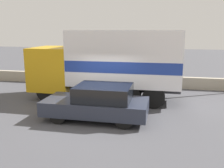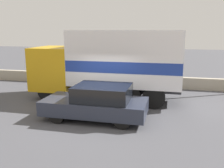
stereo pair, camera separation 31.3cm
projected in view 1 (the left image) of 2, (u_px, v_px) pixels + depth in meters
The scene contains 4 objects.
ground_plane at pixel (98, 119), 10.06m from camera, with size 80.00×80.00×0.00m, color #47474C.
stone_wall_backdrop at pixel (123, 80), 16.01m from camera, with size 60.00×0.35×0.71m.
box_truck at pixel (110, 62), 12.54m from camera, with size 7.52×2.50×3.51m.
car_hatchback at pixel (98, 102), 9.94m from camera, with size 4.14×1.86×1.40m.
Camera 1 is at (2.50, -9.22, 3.51)m, focal length 40.00 mm.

